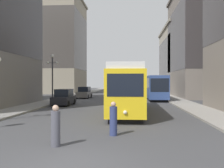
{
  "coord_description": "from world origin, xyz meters",
  "views": [
    {
      "loc": [
        1.95,
        -8.25,
        2.66
      ],
      "look_at": [
        0.5,
        12.2,
        2.46
      ],
      "focal_mm": 41.77,
      "sensor_mm": 36.0,
      "label": 1
    }
  ],
  "objects_px": {
    "pedestrian_crossing_near": "(113,120)",
    "lamp_post_left_far": "(52,71)",
    "streetcar": "(127,88)",
    "pedestrian_crossing_far": "(56,127)",
    "transit_bus": "(155,86)",
    "parked_car_left_mid": "(64,98)",
    "parked_car_left_near": "(84,93)"
  },
  "relations": [
    {
      "from": "streetcar",
      "to": "pedestrian_crossing_near",
      "type": "height_order",
      "value": "streetcar"
    },
    {
      "from": "parked_car_left_near",
      "to": "lamp_post_left_far",
      "type": "distance_m",
      "value": 11.59
    },
    {
      "from": "transit_bus",
      "to": "pedestrian_crossing_far",
      "type": "distance_m",
      "value": 28.94
    },
    {
      "from": "streetcar",
      "to": "pedestrian_crossing_far",
      "type": "height_order",
      "value": "streetcar"
    },
    {
      "from": "transit_bus",
      "to": "parked_car_left_mid",
      "type": "xyz_separation_m",
      "value": [
        -11.05,
        -9.94,
        -1.1
      ]
    },
    {
      "from": "transit_bus",
      "to": "pedestrian_crossing_far",
      "type": "bearing_deg",
      "value": -103.52
    },
    {
      "from": "lamp_post_left_far",
      "to": "pedestrian_crossing_far",
      "type": "bearing_deg",
      "value": -72.7
    },
    {
      "from": "transit_bus",
      "to": "parked_car_left_near",
      "type": "distance_m",
      "value": 11.51
    },
    {
      "from": "transit_bus",
      "to": "parked_car_left_mid",
      "type": "relative_size",
      "value": 2.66
    },
    {
      "from": "parked_car_left_mid",
      "to": "pedestrian_crossing_near",
      "type": "bearing_deg",
      "value": -65.94
    },
    {
      "from": "parked_car_left_near",
      "to": "transit_bus",
      "type": "bearing_deg",
      "value": -13.93
    },
    {
      "from": "streetcar",
      "to": "transit_bus",
      "type": "height_order",
      "value": "streetcar"
    },
    {
      "from": "transit_bus",
      "to": "lamp_post_left_far",
      "type": "xyz_separation_m",
      "value": [
        -12.96,
        -8.0,
        1.96
      ]
    },
    {
      "from": "streetcar",
      "to": "parked_car_left_near",
      "type": "relative_size",
      "value": 2.98
    },
    {
      "from": "pedestrian_crossing_far",
      "to": "pedestrian_crossing_near",
      "type": "bearing_deg",
      "value": 138.65
    },
    {
      "from": "streetcar",
      "to": "parked_car_left_near",
      "type": "xyz_separation_m",
      "value": [
        -7.14,
        18.83,
        -1.26
      ]
    },
    {
      "from": "parked_car_left_near",
      "to": "pedestrian_crossing_near",
      "type": "xyz_separation_m",
      "value": [
        6.58,
        -28.83,
        -0.07
      ]
    },
    {
      "from": "parked_car_left_mid",
      "to": "lamp_post_left_far",
      "type": "height_order",
      "value": "lamp_post_left_far"
    },
    {
      "from": "streetcar",
      "to": "transit_bus",
      "type": "bearing_deg",
      "value": 76.41
    },
    {
      "from": "parked_car_left_near",
      "to": "pedestrian_crossing_far",
      "type": "height_order",
      "value": "parked_car_left_near"
    },
    {
      "from": "transit_bus",
      "to": "parked_car_left_mid",
      "type": "height_order",
      "value": "transit_bus"
    },
    {
      "from": "transit_bus",
      "to": "parked_car_left_near",
      "type": "bearing_deg",
      "value": 164.59
    },
    {
      "from": "parked_car_left_mid",
      "to": "pedestrian_crossing_near",
      "type": "distance_m",
      "value": 17.18
    },
    {
      "from": "transit_bus",
      "to": "parked_car_left_mid",
      "type": "distance_m",
      "value": 14.91
    },
    {
      "from": "parked_car_left_mid",
      "to": "pedestrian_crossing_near",
      "type": "height_order",
      "value": "parked_car_left_mid"
    },
    {
      "from": "transit_bus",
      "to": "pedestrian_crossing_near",
      "type": "xyz_separation_m",
      "value": [
        -4.47,
        -25.81,
        -1.17
      ]
    },
    {
      "from": "pedestrian_crossing_near",
      "to": "lamp_post_left_far",
      "type": "height_order",
      "value": "lamp_post_left_far"
    },
    {
      "from": "transit_bus",
      "to": "pedestrian_crossing_near",
      "type": "height_order",
      "value": "transit_bus"
    },
    {
      "from": "streetcar",
      "to": "lamp_post_left_far",
      "type": "xyz_separation_m",
      "value": [
        -9.04,
        7.82,
        1.81
      ]
    },
    {
      "from": "pedestrian_crossing_near",
      "to": "streetcar",
      "type": "bearing_deg",
      "value": 145.56
    },
    {
      "from": "parked_car_left_near",
      "to": "parked_car_left_mid",
      "type": "height_order",
      "value": "same"
    },
    {
      "from": "parked_car_left_near",
      "to": "lamp_post_left_far",
      "type": "xyz_separation_m",
      "value": [
        -1.9,
        -11.01,
        3.06
      ]
    }
  ]
}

